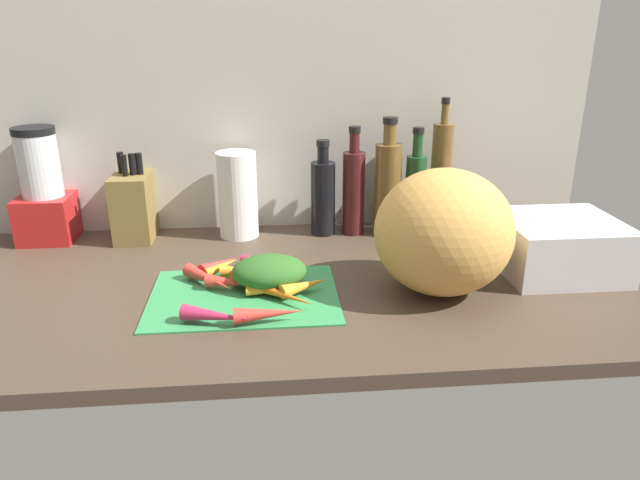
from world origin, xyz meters
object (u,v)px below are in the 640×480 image
(carrot_9, at_px, (249,272))
(bottle_0, at_px, (323,196))
(winter_squash, at_px, (443,232))
(carrot_2, at_px, (280,289))
(bottle_4, at_px, (440,175))
(bottle_3, at_px, (415,191))
(carrot_11, at_px, (269,314))
(carrot_6, at_px, (220,264))
(bottle_2, at_px, (388,186))
(carrot_4, at_px, (230,282))
(carrot_1, at_px, (221,266))
(carrot_3, at_px, (268,265))
(carrot_8, at_px, (283,295))
(dish_rack, at_px, (558,246))
(blender_appliance, at_px, (44,193))
(paper_towel_roll, at_px, (238,195))
(carrot_5, at_px, (267,272))
(carrot_10, at_px, (209,279))
(cutting_board, at_px, (244,295))
(bottle_1, at_px, (353,190))
(knife_block, at_px, (134,205))
(carrot_7, at_px, (216,316))
(carrot_0, at_px, (305,286))

(carrot_9, xyz_separation_m, bottle_0, (0.19, 0.30, 0.09))
(winter_squash, bearing_deg, carrot_2, -179.46)
(bottle_4, bearing_deg, bottle_3, -155.05)
(carrot_2, xyz_separation_m, carrot_11, (-0.02, -0.12, 0.01))
(carrot_6, height_order, bottle_2, bottle_2)
(carrot_4, bearing_deg, carrot_1, 104.56)
(carrot_1, relative_size, carrot_3, 0.75)
(carrot_3, distance_m, bottle_2, 0.42)
(carrot_2, distance_m, carrot_4, 0.11)
(carrot_9, relative_size, carrot_11, 0.97)
(carrot_8, distance_m, dish_rack, 0.65)
(carrot_2, xyz_separation_m, blender_appliance, (-0.60, 0.41, 0.11))
(carrot_3, height_order, carrot_6, carrot_6)
(winter_squash, relative_size, paper_towel_roll, 1.27)
(carrot_9, xyz_separation_m, dish_rack, (0.71, -0.01, 0.04))
(carrot_1, height_order, bottle_0, bottle_0)
(carrot_5, distance_m, bottle_4, 0.59)
(bottle_2, bearing_deg, carrot_3, -142.93)
(carrot_4, bearing_deg, carrot_5, 28.42)
(bottle_0, bearing_deg, carrot_10, -130.09)
(cutting_board, distance_m, carrot_1, 0.14)
(carrot_11, bearing_deg, carrot_8, 70.92)
(winter_squash, relative_size, bottle_3, 1.00)
(bottle_3, bearing_deg, carrot_3, -148.86)
(carrot_11, bearing_deg, dish_rack, 16.67)
(cutting_board, distance_m, carrot_5, 0.09)
(blender_appliance, xyz_separation_m, bottle_1, (0.81, -0.02, -0.01))
(blender_appliance, xyz_separation_m, bottle_0, (0.73, -0.02, -0.02))
(carrot_10, xyz_separation_m, knife_block, (-0.22, 0.34, 0.07))
(carrot_2, bearing_deg, carrot_1, 134.58)
(carrot_1, bearing_deg, carrot_7, -88.46)
(paper_towel_roll, distance_m, bottle_4, 0.55)
(bottle_2, xyz_separation_m, bottle_3, (0.07, -0.00, -0.01))
(bottle_1, bearing_deg, winter_squash, -70.84)
(carrot_3, distance_m, blender_appliance, 0.65)
(carrot_6, bearing_deg, carrot_0, -35.15)
(carrot_6, distance_m, paper_towel_roll, 0.27)
(carrot_3, bearing_deg, bottle_0, 59.86)
(bottle_0, bearing_deg, carrot_5, -116.39)
(cutting_board, relative_size, carrot_10, 2.70)
(carrot_8, relative_size, bottle_4, 0.44)
(carrot_3, distance_m, carrot_11, 0.24)
(carrot_7, height_order, carrot_9, carrot_7)
(carrot_4, relative_size, bottle_3, 0.37)
(winter_squash, bearing_deg, carrot_0, 179.91)
(carrot_3, bearing_deg, carrot_5, -92.61)
(bottle_3, height_order, dish_rack, bottle_3)
(knife_block, height_order, blender_appliance, blender_appliance)
(carrot_11, bearing_deg, carrot_5, 90.34)
(paper_towel_roll, distance_m, bottle_0, 0.23)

